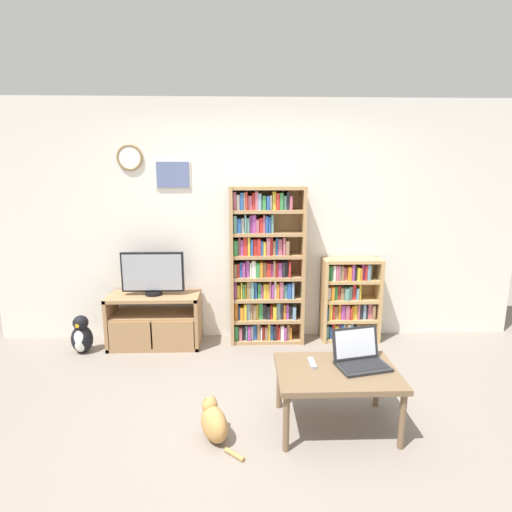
{
  "coord_description": "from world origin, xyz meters",
  "views": [
    {
      "loc": [
        -0.17,
        -2.45,
        1.82
      ],
      "look_at": [
        -0.06,
        1.03,
        1.11
      ],
      "focal_mm": 28.0,
      "sensor_mm": 36.0,
      "label": 1
    }
  ],
  "objects_px": {
    "tv_stand": "(155,320)",
    "laptop": "(360,356)",
    "bookshelf_short": "(348,300)",
    "penguin_figurine": "(82,336)",
    "coffee_table": "(337,376)",
    "cat": "(214,422)",
    "television": "(153,274)",
    "bookshelf_tall": "(264,268)",
    "remote_near_laptop": "(312,363)"
  },
  "relations": [
    {
      "from": "coffee_table",
      "to": "tv_stand",
      "type": "bearing_deg",
      "value": 137.86
    },
    {
      "from": "bookshelf_short",
      "to": "penguin_figurine",
      "type": "height_order",
      "value": "bookshelf_short"
    },
    {
      "from": "bookshelf_short",
      "to": "laptop",
      "type": "relative_size",
      "value": 2.22
    },
    {
      "from": "cat",
      "to": "penguin_figurine",
      "type": "relative_size",
      "value": 1.02
    },
    {
      "from": "bookshelf_tall",
      "to": "coffee_table",
      "type": "bearing_deg",
      "value": -74.35
    },
    {
      "from": "bookshelf_short",
      "to": "laptop",
      "type": "xyz_separation_m",
      "value": [
        -0.31,
        -1.51,
        0.05
      ]
    },
    {
      "from": "television",
      "to": "cat",
      "type": "bearing_deg",
      "value": -65.16
    },
    {
      "from": "penguin_figurine",
      "to": "television",
      "type": "bearing_deg",
      "value": 13.14
    },
    {
      "from": "cat",
      "to": "bookshelf_short",
      "type": "bearing_deg",
      "value": 24.68
    },
    {
      "from": "bookshelf_short",
      "to": "television",
      "type": "bearing_deg",
      "value": -177.15
    },
    {
      "from": "bookshelf_tall",
      "to": "cat",
      "type": "distance_m",
      "value": 1.88
    },
    {
      "from": "penguin_figurine",
      "to": "laptop",
      "type": "bearing_deg",
      "value": -26.0
    },
    {
      "from": "bookshelf_tall",
      "to": "laptop",
      "type": "relative_size",
      "value": 4.09
    },
    {
      "from": "tv_stand",
      "to": "television",
      "type": "height_order",
      "value": "television"
    },
    {
      "from": "television",
      "to": "laptop",
      "type": "xyz_separation_m",
      "value": [
        1.8,
        -1.4,
        -0.29
      ]
    },
    {
      "from": "remote_near_laptop",
      "to": "cat",
      "type": "xyz_separation_m",
      "value": [
        -0.72,
        -0.2,
        -0.33
      ]
    },
    {
      "from": "tv_stand",
      "to": "bookshelf_short",
      "type": "xyz_separation_m",
      "value": [
        2.11,
        0.12,
        0.17
      ]
    },
    {
      "from": "bookshelf_short",
      "to": "tv_stand",
      "type": "bearing_deg",
      "value": -176.84
    },
    {
      "from": "cat",
      "to": "penguin_figurine",
      "type": "height_order",
      "value": "penguin_figurine"
    },
    {
      "from": "laptop",
      "to": "coffee_table",
      "type": "bearing_deg",
      "value": -170.21
    },
    {
      "from": "bookshelf_short",
      "to": "remote_near_laptop",
      "type": "distance_m",
      "value": 1.63
    },
    {
      "from": "laptop",
      "to": "cat",
      "type": "height_order",
      "value": "laptop"
    },
    {
      "from": "tv_stand",
      "to": "cat",
      "type": "relative_size",
      "value": 2.34
    },
    {
      "from": "remote_near_laptop",
      "to": "cat",
      "type": "relative_size",
      "value": 0.39
    },
    {
      "from": "bookshelf_tall",
      "to": "remote_near_laptop",
      "type": "distance_m",
      "value": 1.55
    },
    {
      "from": "bookshelf_short",
      "to": "penguin_figurine",
      "type": "xyz_separation_m",
      "value": [
        -2.83,
        -0.27,
        -0.27
      ]
    },
    {
      "from": "tv_stand",
      "to": "television",
      "type": "bearing_deg",
      "value": 77.26
    },
    {
      "from": "laptop",
      "to": "bookshelf_tall",
      "type": "bearing_deg",
      "value": 99.65
    },
    {
      "from": "coffee_table",
      "to": "penguin_figurine",
      "type": "xyz_separation_m",
      "value": [
        -2.34,
        1.31,
        -0.22
      ]
    },
    {
      "from": "bookshelf_tall",
      "to": "remote_near_laptop",
      "type": "height_order",
      "value": "bookshelf_tall"
    },
    {
      "from": "television",
      "to": "bookshelf_short",
      "type": "distance_m",
      "value": 2.14
    },
    {
      "from": "bookshelf_short",
      "to": "cat",
      "type": "xyz_separation_m",
      "value": [
        -1.37,
        -1.7,
        -0.33
      ]
    },
    {
      "from": "coffee_table",
      "to": "laptop",
      "type": "height_order",
      "value": "laptop"
    },
    {
      "from": "laptop",
      "to": "cat",
      "type": "xyz_separation_m",
      "value": [
        -1.06,
        -0.19,
        -0.38
      ]
    },
    {
      "from": "laptop",
      "to": "remote_near_laptop",
      "type": "height_order",
      "value": "laptop"
    },
    {
      "from": "cat",
      "to": "penguin_figurine",
      "type": "xyz_separation_m",
      "value": [
        -1.46,
        1.42,
        0.05
      ]
    },
    {
      "from": "bookshelf_short",
      "to": "laptop",
      "type": "bearing_deg",
      "value": -101.57
    },
    {
      "from": "tv_stand",
      "to": "coffee_table",
      "type": "xyz_separation_m",
      "value": [
        1.62,
        -1.47,
        0.11
      ]
    },
    {
      "from": "cat",
      "to": "television",
      "type": "bearing_deg",
      "value": 88.5
    },
    {
      "from": "tv_stand",
      "to": "penguin_figurine",
      "type": "xyz_separation_m",
      "value": [
        -0.72,
        -0.16,
        -0.1
      ]
    },
    {
      "from": "bookshelf_tall",
      "to": "penguin_figurine",
      "type": "height_order",
      "value": "bookshelf_tall"
    },
    {
      "from": "remote_near_laptop",
      "to": "bookshelf_short",
      "type": "bearing_deg",
      "value": -115.25
    },
    {
      "from": "television",
      "to": "penguin_figurine",
      "type": "bearing_deg",
      "value": -166.86
    },
    {
      "from": "remote_near_laptop",
      "to": "penguin_figurine",
      "type": "xyz_separation_m",
      "value": [
        -2.18,
        1.22,
        -0.27
      ]
    },
    {
      "from": "coffee_table",
      "to": "penguin_figurine",
      "type": "height_order",
      "value": "coffee_table"
    },
    {
      "from": "tv_stand",
      "to": "laptop",
      "type": "relative_size",
      "value": 2.31
    },
    {
      "from": "coffee_table",
      "to": "remote_near_laptop",
      "type": "height_order",
      "value": "remote_near_laptop"
    },
    {
      "from": "penguin_figurine",
      "to": "tv_stand",
      "type": "bearing_deg",
      "value": 12.33
    },
    {
      "from": "tv_stand",
      "to": "laptop",
      "type": "height_order",
      "value": "laptop"
    },
    {
      "from": "television",
      "to": "tv_stand",
      "type": "bearing_deg",
      "value": -102.74
    }
  ]
}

